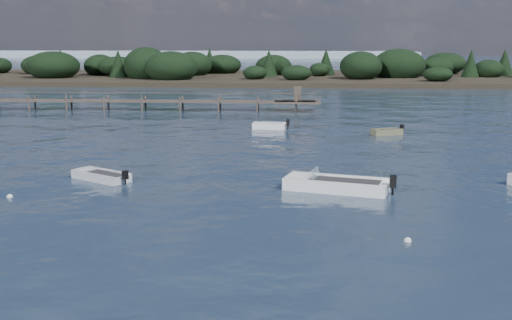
# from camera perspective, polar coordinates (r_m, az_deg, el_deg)

# --- Properties ---
(ground) EXTENTS (400.00, 400.00, 0.00)m
(ground) POSITION_cam_1_polar(r_m,az_deg,el_deg) (83.18, 0.91, 5.33)
(ground) COLOR #152132
(ground) RESTS_ON ground
(tender_far_white) EXTENTS (3.32, 1.54, 1.12)m
(tender_far_white) POSITION_cam_1_polar(r_m,az_deg,el_deg) (57.22, 1.20, 2.95)
(tender_far_white) COLOR silver
(tender_far_white) RESTS_ON ground
(tender_far_grey_b) EXTENTS (2.93, 1.98, 1.00)m
(tender_far_grey_b) POSITION_cam_1_polar(r_m,az_deg,el_deg) (54.93, 11.54, 2.37)
(tender_far_grey_b) COLOR #74704D
(tender_far_grey_b) RESTS_ON ground
(dinghy_mid_white_a) EXTENTS (5.97, 3.49, 1.37)m
(dinghy_mid_white_a) POSITION_cam_1_polar(r_m,az_deg,el_deg) (34.59, 7.12, -2.39)
(dinghy_mid_white_a) COLOR silver
(dinghy_mid_white_a) RESTS_ON ground
(dinghy_mid_grey) EXTENTS (3.79, 3.09, 0.99)m
(dinghy_mid_grey) POSITION_cam_1_polar(r_m,az_deg,el_deg) (37.85, -13.60, -1.53)
(dinghy_mid_grey) COLOR silver
(dinghy_mid_grey) RESTS_ON ground
(buoy_b) EXTENTS (0.32, 0.32, 0.32)m
(buoy_b) POSITION_cam_1_polar(r_m,az_deg,el_deg) (26.68, 13.33, -7.04)
(buoy_b) COLOR silver
(buoy_b) RESTS_ON ground
(buoy_c) EXTENTS (0.32, 0.32, 0.32)m
(buoy_c) POSITION_cam_1_polar(r_m,az_deg,el_deg) (35.24, -21.04, -3.10)
(buoy_c) COLOR silver
(buoy_c) RESTS_ON ground
(jetty) EXTENTS (64.50, 3.20, 3.40)m
(jetty) POSITION_cam_1_polar(r_m,az_deg,el_deg) (75.48, -16.31, 5.08)
(jetty) COLOR #493E35
(jetty) RESTS_ON ground
(far_headland) EXTENTS (190.00, 40.00, 5.80)m
(far_headland) POSITION_cam_1_polar(r_m,az_deg,el_deg) (124.67, 13.45, 7.81)
(far_headland) COLOR black
(far_headland) RESTS_ON ground
(distant_haze) EXTENTS (280.00, 20.00, 2.40)m
(distant_haze) POSITION_cam_1_polar(r_m,az_deg,el_deg) (269.65, -17.04, 8.73)
(distant_haze) COLOR #8A9CAA
(distant_haze) RESTS_ON ground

